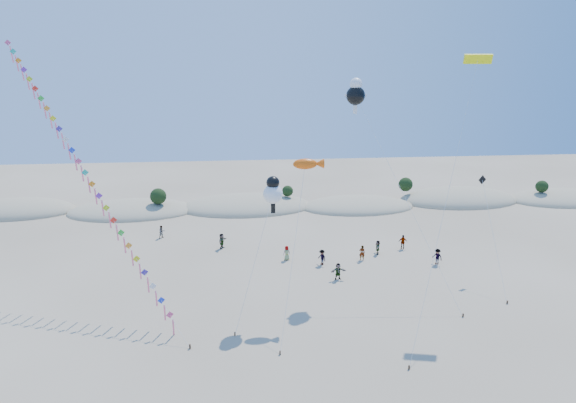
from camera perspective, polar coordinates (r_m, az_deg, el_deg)
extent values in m
ellipsoid|color=tan|center=(77.13, -29.48, -1.10)|extent=(16.00, 8.80, 3.60)
ellipsoid|color=#1E3B15|center=(76.88, -29.58, -0.39)|extent=(12.80, 5.76, 0.64)
ellipsoid|color=tan|center=(70.75, -18.02, -1.17)|extent=(17.60, 9.68, 3.00)
ellipsoid|color=#1E3B15|center=(70.52, -18.08, -0.53)|extent=(14.08, 6.34, 0.70)
ellipsoid|color=tan|center=(69.66, -4.96, -0.68)|extent=(19.00, 10.45, 3.40)
ellipsoid|color=#1E3B15|center=(69.40, -4.98, 0.06)|extent=(15.20, 6.84, 0.76)
ellipsoid|color=tan|center=(70.25, 8.21, -0.64)|extent=(16.40, 9.02, 2.80)
ellipsoid|color=#1E3B15|center=(70.03, 8.24, -0.04)|extent=(13.12, 5.90, 0.66)
ellipsoid|color=tan|center=(77.15, 19.53, 0.10)|extent=(18.00, 9.90, 3.80)
ellipsoid|color=#1E3B15|center=(76.88, 19.60, 0.85)|extent=(14.40, 6.48, 0.72)
ellipsoid|color=tan|center=(84.16, 29.81, 0.16)|extent=(16.80, 9.24, 3.00)
ellipsoid|color=#1E3B15|center=(83.96, 29.88, 0.70)|extent=(13.44, 6.05, 0.67)
sphere|color=black|center=(68.16, -15.13, 0.60)|extent=(2.20, 2.20, 2.20)
sphere|color=black|center=(69.43, -0.05, 1.25)|extent=(1.60, 1.60, 1.60)
sphere|color=black|center=(74.53, 13.76, 1.98)|extent=(2.10, 2.10, 2.10)
sphere|color=black|center=(81.06, 27.88, 1.58)|extent=(1.80, 1.80, 1.80)
cube|color=#3F2D1E|center=(37.36, -11.55, -16.49)|extent=(0.12, 0.12, 0.35)
cylinder|color=silver|center=(44.51, -22.83, 3.04)|extent=(18.32, 20.36, 21.99)
cube|color=#ED4A7F|center=(38.19, -13.82, -12.91)|extent=(1.11, 0.44, 1.17)
cube|color=pink|center=(38.74, -13.43, -14.30)|extent=(0.19, 0.45, 1.55)
cube|color=blue|center=(38.58, -14.79, -11.25)|extent=(1.11, 0.44, 1.17)
cube|color=pink|center=(39.11, -14.40, -12.65)|extent=(0.19, 0.45, 1.55)
cube|color=white|center=(39.02, -15.73, -9.63)|extent=(1.11, 0.44, 1.17)
cube|color=pink|center=(39.51, -15.33, -11.04)|extent=(0.19, 0.45, 1.55)
cube|color=#3D279E|center=(39.50, -16.63, -8.04)|extent=(1.11, 0.44, 1.17)
cube|color=pink|center=(39.96, -16.24, -9.46)|extent=(0.19, 0.45, 1.55)
cube|color=yellow|center=(40.02, -17.51, -6.49)|extent=(1.11, 0.44, 1.17)
cube|color=pink|center=(40.45, -17.11, -7.91)|extent=(0.19, 0.45, 1.55)
cube|color=orange|center=(40.57, -18.36, -4.99)|extent=(1.11, 0.44, 1.17)
cube|color=pink|center=(40.97, -17.96, -6.39)|extent=(0.19, 0.45, 1.55)
cube|color=green|center=(41.16, -19.18, -3.52)|extent=(1.11, 0.44, 1.17)
cube|color=pink|center=(41.53, -18.78, -4.92)|extent=(0.19, 0.45, 1.55)
cube|color=red|center=(41.79, -19.98, -2.09)|extent=(1.11, 0.44, 1.17)
cube|color=pink|center=(42.13, -19.58, -3.49)|extent=(0.19, 0.45, 1.55)
cube|color=#B9E11A|center=(42.45, -20.75, -0.71)|extent=(1.11, 0.44, 1.17)
cube|color=pink|center=(42.76, -20.35, -2.09)|extent=(0.19, 0.45, 1.55)
cube|color=purple|center=(43.13, -21.49, 0.63)|extent=(1.11, 0.44, 1.17)
cube|color=pink|center=(43.42, -21.10, -0.74)|extent=(0.19, 0.45, 1.55)
cube|color=orange|center=(43.85, -22.21, 1.93)|extent=(1.11, 0.44, 1.17)
cube|color=pink|center=(44.11, -21.82, 0.57)|extent=(0.19, 0.45, 1.55)
cube|color=#18B59B|center=(44.60, -22.91, 3.19)|extent=(1.11, 0.44, 1.17)
cube|color=pink|center=(44.83, -22.52, 1.84)|extent=(0.19, 0.45, 1.55)
cube|color=#ED4A7F|center=(45.38, -23.59, 4.40)|extent=(1.11, 0.44, 1.17)
cube|color=pink|center=(45.58, -23.20, 3.07)|extent=(0.19, 0.45, 1.55)
cube|color=blue|center=(46.18, -24.24, 5.57)|extent=(1.11, 0.44, 1.17)
cube|color=pink|center=(46.36, -23.86, 4.26)|extent=(0.19, 0.45, 1.55)
cube|color=white|center=(47.00, -24.88, 6.70)|extent=(1.11, 0.44, 1.17)
cube|color=pink|center=(47.16, -24.50, 5.41)|extent=(0.19, 0.45, 1.55)
cube|color=#3D279E|center=(47.85, -25.50, 7.79)|extent=(1.11, 0.44, 1.17)
cube|color=pink|center=(47.98, -25.11, 6.52)|extent=(0.19, 0.45, 1.55)
cube|color=yellow|center=(48.72, -26.09, 8.84)|extent=(1.11, 0.44, 1.17)
cube|color=pink|center=(48.83, -25.72, 7.59)|extent=(0.19, 0.45, 1.55)
cube|color=orange|center=(49.61, -26.67, 9.85)|extent=(1.11, 0.44, 1.17)
cube|color=pink|center=(49.70, -26.30, 8.62)|extent=(0.19, 0.45, 1.55)
cube|color=green|center=(50.52, -27.24, 10.82)|extent=(1.11, 0.44, 1.17)
cube|color=pink|center=(50.59, -26.86, 9.61)|extent=(0.19, 0.45, 1.55)
cube|color=red|center=(51.45, -27.78, 11.76)|extent=(1.11, 0.44, 1.17)
cube|color=pink|center=(51.49, -27.41, 10.57)|extent=(0.19, 0.45, 1.55)
cube|color=#B9E11A|center=(52.40, -28.31, 12.66)|extent=(1.11, 0.44, 1.17)
cube|color=pink|center=(52.42, -27.94, 11.50)|extent=(0.19, 0.45, 1.55)
cube|color=purple|center=(53.36, -28.83, 13.53)|extent=(1.11, 0.44, 1.17)
cube|color=pink|center=(53.36, -28.46, 12.39)|extent=(0.19, 0.45, 1.55)
cube|color=orange|center=(54.34, -29.32, 14.37)|extent=(1.11, 0.44, 1.17)
cube|color=pink|center=(54.33, -28.96, 13.25)|extent=(0.19, 0.45, 1.55)
cube|color=#18B59B|center=(55.33, -29.81, 15.18)|extent=(1.11, 0.44, 1.17)
cube|color=pink|center=(55.30, -29.45, 14.08)|extent=(0.19, 0.45, 1.55)
cube|color=#ED4A7F|center=(56.34, -30.28, 15.96)|extent=(1.11, 0.44, 1.17)
cube|color=pink|center=(56.29, -29.93, 14.88)|extent=(0.19, 0.45, 1.55)
cube|color=#3F2D1E|center=(36.06, -0.95, -17.50)|extent=(0.10, 0.10, 0.30)
cylinder|color=silver|center=(37.07, 0.65, -6.13)|extent=(2.81, 8.39, 12.16)
ellipsoid|color=#F75A0D|center=(39.44, 2.05, 4.47)|extent=(2.02, 0.89, 0.89)
cone|color=#F75A0D|center=(39.60, 3.68, 4.50)|extent=(0.81, 0.81, 0.81)
cube|color=#3F2D1E|center=(38.37, -6.32, -15.33)|extent=(0.10, 0.10, 0.30)
cylinder|color=silver|center=(38.10, -4.00, -7.31)|extent=(3.34, 4.46, 9.98)
sphere|color=white|center=(38.60, -1.79, 0.89)|extent=(1.58, 1.58, 1.58)
sphere|color=black|center=(38.36, -1.80, 2.25)|extent=(1.05, 1.05, 1.05)
cube|color=black|center=(38.93, -1.77, -0.80)|extent=(0.35, 0.18, 0.80)
cube|color=#3F2D1E|center=(43.06, 20.04, -12.56)|extent=(0.10, 0.10, 0.30)
cylinder|color=silver|center=(42.95, 13.86, 0.12)|extent=(7.31, 10.30, 17.23)
sphere|color=black|center=(45.35, 8.01, 12.33)|extent=(1.72, 1.72, 1.72)
sphere|color=white|center=(45.29, 8.06, 13.62)|extent=(1.12, 1.12, 1.12)
cube|color=white|center=(45.45, 7.95, 10.74)|extent=(0.35, 0.18, 0.80)
cube|color=white|center=(45.19, 7.13, 12.35)|extent=(0.60, 0.15, 0.25)
cube|color=white|center=(45.51, 8.89, 12.31)|extent=(0.60, 0.15, 0.25)
cube|color=#3F2D1E|center=(35.61, 14.15, -18.53)|extent=(0.10, 0.10, 0.30)
cylinder|color=silver|center=(38.04, 18.28, 0.19)|extent=(8.58, 12.15, 20.41)
cube|color=#FFFE0D|center=(44.02, 21.59, 15.44)|extent=(2.29, 0.93, 0.81)
cube|color=black|center=(44.04, 21.58, 15.44)|extent=(2.21, 0.57, 0.19)
cube|color=#3F2D1E|center=(46.60, 24.55, -10.81)|extent=(0.10, 0.10, 0.30)
cylinder|color=silver|center=(48.14, 23.22, -4.03)|extent=(0.60, 7.78, 9.20)
cube|color=black|center=(50.30, 22.03, 2.41)|extent=(0.90, 0.27, 0.92)
imported|color=slate|center=(51.01, -0.15, -6.13)|extent=(0.85, 0.66, 1.55)
imported|color=slate|center=(46.90, 5.95, -8.23)|extent=(1.58, 0.70, 1.65)
imported|color=slate|center=(49.96, 4.04, -6.61)|extent=(1.07, 1.22, 1.63)
imported|color=slate|center=(51.54, 8.76, -6.02)|extent=(0.66, 0.49, 1.65)
imported|color=slate|center=(53.45, 10.58, -5.35)|extent=(0.73, 1.49, 1.54)
imported|color=slate|center=(59.11, -14.73, -3.50)|extent=(0.94, 0.90, 1.53)
imported|color=slate|center=(55.42, 13.47, -4.69)|extent=(1.02, 0.63, 1.63)
imported|color=slate|center=(52.28, 17.27, -6.25)|extent=(1.15, 1.24, 1.68)
imported|color=slate|center=(54.55, -7.84, -4.66)|extent=(1.10, 1.68, 1.73)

